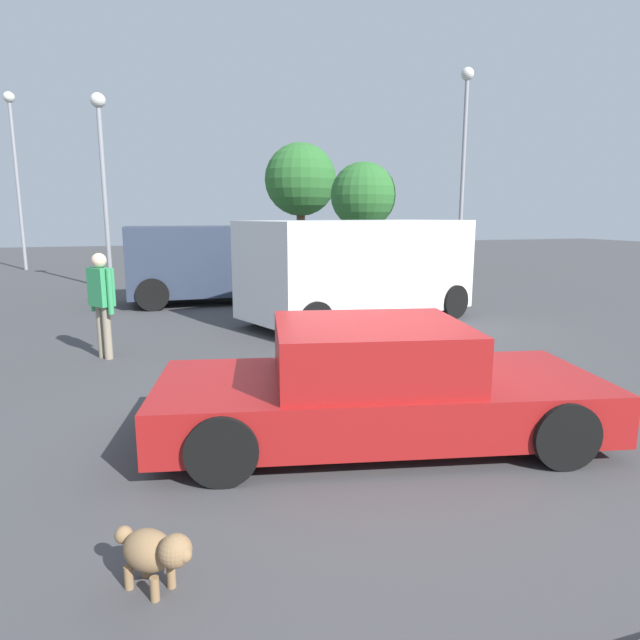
% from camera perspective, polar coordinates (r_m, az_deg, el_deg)
% --- Properties ---
extents(ground_plane, '(80.00, 80.00, 0.00)m').
position_cam_1_polar(ground_plane, '(6.11, 6.40, -11.43)').
color(ground_plane, '#424244').
extents(sedan_foreground, '(4.78, 2.67, 1.23)m').
position_cam_1_polar(sedan_foreground, '(5.75, 5.84, -6.85)').
color(sedan_foreground, maroon).
rests_on(sedan_foreground, ground_plane).
extents(dog, '(0.47, 0.48, 0.43)m').
position_cam_1_polar(dog, '(3.81, -16.79, -21.96)').
color(dog, olive).
rests_on(dog, ground_plane).
extents(van_white, '(5.52, 3.64, 2.20)m').
position_cam_1_polar(van_white, '(12.01, 4.19, 5.44)').
color(van_white, white).
rests_on(van_white, ground_plane).
extents(suv_dark, '(4.97, 2.15, 2.02)m').
position_cam_1_polar(suv_dark, '(15.06, -9.95, 6.08)').
color(suv_dark, '#2D384C').
rests_on(suv_dark, ground_plane).
extents(pedestrian, '(0.43, 0.48, 1.72)m').
position_cam_1_polar(pedestrian, '(9.51, -21.69, 2.31)').
color(pedestrian, gray).
rests_on(pedestrian, ground_plane).
extents(light_post_near, '(0.44, 0.44, 7.33)m').
position_cam_1_polar(light_post_near, '(21.05, 14.73, 17.49)').
color(light_post_near, gray).
rests_on(light_post_near, ground_plane).
extents(light_post_mid, '(0.44, 0.44, 5.90)m').
position_cam_1_polar(light_post_mid, '(18.63, -21.66, 15.44)').
color(light_post_mid, gray).
rests_on(light_post_mid, ground_plane).
extents(light_post_far, '(0.44, 0.44, 7.23)m').
position_cam_1_polar(light_post_far, '(26.89, -29.09, 14.87)').
color(light_post_far, gray).
rests_on(light_post_far, ground_plane).
extents(tree_back_left, '(3.62, 3.62, 5.88)m').
position_cam_1_polar(tree_back_left, '(28.68, -2.03, 14.28)').
color(tree_back_left, brown).
rests_on(tree_back_left, ground_plane).
extents(tree_back_center, '(2.68, 2.68, 4.45)m').
position_cam_1_polar(tree_back_center, '(23.15, 4.50, 12.71)').
color(tree_back_center, brown).
rests_on(tree_back_center, ground_plane).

